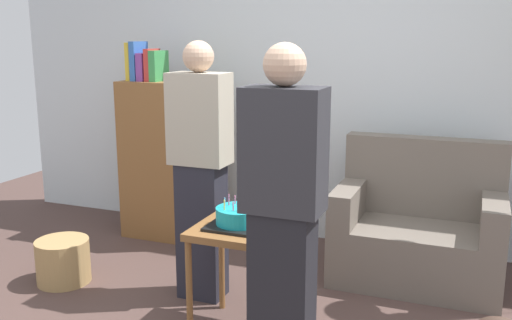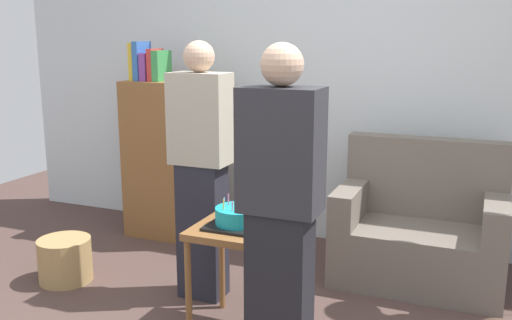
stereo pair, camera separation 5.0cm
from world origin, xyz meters
name	(u,v)px [view 2 (the right image)]	position (x,y,z in m)	size (l,w,h in m)	color
wall_back	(341,75)	(0.00, 2.05, 1.35)	(6.00, 0.10, 2.70)	silver
couch	(420,232)	(0.73, 1.46, 0.34)	(1.10, 0.70, 0.96)	#6B6056
bookshelf	(173,157)	(-1.27, 1.59, 0.68)	(0.80, 0.36, 1.61)	brown
side_table	(239,243)	(-0.12, 0.34, 0.53)	(0.48, 0.48, 0.63)	brown
birthday_cake	(239,217)	(-0.12, 0.34, 0.68)	(0.32, 0.32, 0.17)	black
person_blowing_candles	(201,171)	(-0.52, 0.67, 0.83)	(0.36, 0.22, 1.63)	#23232D
person_holding_cake	(280,221)	(0.27, -0.07, 0.83)	(0.36, 0.22, 1.63)	black
wicker_basket	(65,260)	(-1.51, 0.51, 0.15)	(0.36, 0.36, 0.30)	#A88451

